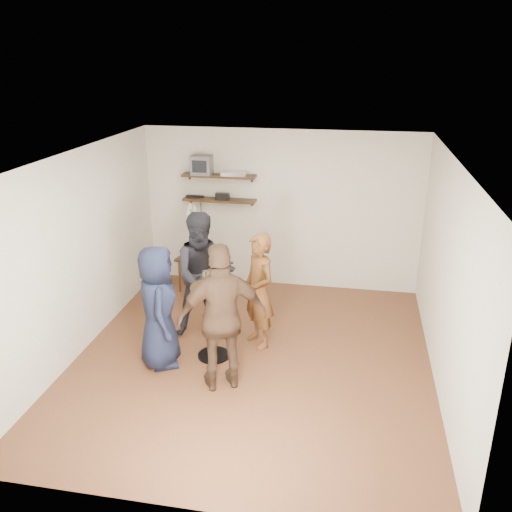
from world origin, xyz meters
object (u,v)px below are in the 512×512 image
(side_table, at_px, (194,262))
(person_navy, at_px, (158,307))
(person_dark, at_px, (204,275))
(radio, at_px, (222,196))
(drinks_table, at_px, (213,312))
(person_brown, at_px, (222,318))
(dvd_deck, at_px, (235,173))
(crt_monitor, at_px, (202,165))
(person_plaid, at_px, (259,291))

(side_table, xyz_separation_m, person_navy, (0.26, -2.32, 0.32))
(person_dark, bearing_deg, radio, 71.35)
(drinks_table, relative_size, person_brown, 0.55)
(dvd_deck, bearing_deg, person_brown, -80.20)
(drinks_table, bearing_deg, side_table, 113.05)
(crt_monitor, relative_size, drinks_table, 0.32)
(dvd_deck, bearing_deg, side_table, -151.99)
(person_brown, bearing_deg, crt_monitor, -95.77)
(crt_monitor, relative_size, dvd_deck, 0.80)
(radio, relative_size, person_navy, 0.14)
(crt_monitor, relative_size, person_navy, 0.20)
(dvd_deck, xyz_separation_m, side_table, (-0.64, -0.34, -1.43))
(person_plaid, bearing_deg, radio, 166.17)
(radio, height_order, person_plaid, radio)
(drinks_table, xyz_separation_m, person_brown, (0.29, -0.61, 0.26))
(dvd_deck, distance_m, drinks_table, 2.71)
(crt_monitor, relative_size, side_table, 0.57)
(dvd_deck, bearing_deg, person_navy, -98.12)
(person_dark, height_order, person_navy, person_dark)
(radio, height_order, drinks_table, radio)
(person_navy, xyz_separation_m, person_brown, (0.90, -0.34, 0.10))
(person_dark, bearing_deg, drinks_table, -90.00)
(person_navy, bearing_deg, side_table, -17.56)
(dvd_deck, xyz_separation_m, person_brown, (0.52, -3.00, -1.01))
(side_table, bearing_deg, crt_monitor, 73.09)
(dvd_deck, xyz_separation_m, person_dark, (-0.04, -1.78, -1.02))
(person_navy, bearing_deg, person_plaid, -82.03)
(side_table, xyz_separation_m, person_plaid, (1.39, -1.62, 0.31))
(crt_monitor, distance_m, dvd_deck, 0.55)
(side_table, xyz_separation_m, person_brown, (1.16, -2.66, 0.42))
(dvd_deck, distance_m, person_navy, 2.91)
(person_dark, height_order, person_brown, person_brown)
(crt_monitor, xyz_separation_m, person_brown, (1.05, -3.00, -1.13))
(radio, bearing_deg, drinks_table, -79.48)
(person_dark, xyz_separation_m, person_navy, (-0.34, -0.88, -0.09))
(crt_monitor, bearing_deg, drinks_table, -72.17)
(crt_monitor, xyz_separation_m, person_navy, (0.16, -2.66, -1.23))
(radio, bearing_deg, person_dark, -84.54)
(person_navy, bearing_deg, person_brown, -134.40)
(radio, height_order, side_table, radio)
(side_table, distance_m, person_plaid, 2.16)
(drinks_table, xyz_separation_m, person_navy, (-0.61, -0.27, 0.15))
(person_plaid, height_order, person_brown, person_brown)
(side_table, relative_size, person_plaid, 0.36)
(dvd_deck, relative_size, person_brown, 0.22)
(person_navy, bearing_deg, dvd_deck, -32.06)
(crt_monitor, xyz_separation_m, drinks_table, (0.77, -2.39, -1.38))
(crt_monitor, height_order, person_brown, crt_monitor)
(dvd_deck, relative_size, person_dark, 0.23)
(dvd_deck, distance_m, person_dark, 2.05)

